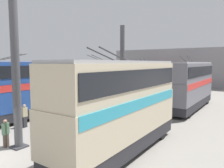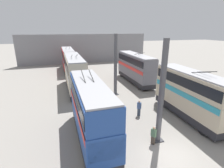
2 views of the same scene
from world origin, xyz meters
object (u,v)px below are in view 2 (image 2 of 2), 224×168
at_px(person_by_right_row, 113,121).
at_px(person_aisle_foreground, 153,135).
at_px(person_by_left_row, 160,103).
at_px(bus_right_mid, 74,71).
at_px(oil_drum, 106,118).
at_px(bus_left_near, 191,92).
at_px(bus_left_far, 135,66).
at_px(bus_right_near, 91,108).
at_px(bus_right_far, 68,58).
at_px(person_aisle_midway, 139,108).

bearing_deg(person_by_right_row, person_aisle_foreground, -54.45).
relative_size(person_aisle_foreground, person_by_right_row, 0.92).
bearing_deg(person_by_left_row, bus_right_mid, -84.46).
xyz_separation_m(bus_right_mid, oil_drum, (-11.25, -1.94, -2.61)).
distance_m(bus_left_near, person_aisle_foreground, 7.23).
relative_size(bus_left_far, person_by_left_row, 6.33).
relative_size(person_by_left_row, person_by_right_row, 0.98).
xyz_separation_m(bus_right_near, bus_right_far, (27.86, 0.00, -0.10)).
distance_m(bus_right_mid, oil_drum, 11.71).
xyz_separation_m(bus_left_far, bus_right_mid, (-1.21, 10.99, 0.15)).
height_order(person_aisle_midway, oil_drum, person_aisle_midway).
bearing_deg(person_aisle_midway, bus_left_near, 118.54).
relative_size(person_by_left_row, oil_drum, 1.94).
bearing_deg(person_by_right_row, bus_right_far, 89.53).
relative_size(bus_left_far, oil_drum, 12.30).
bearing_deg(bus_right_far, person_aisle_midway, -166.72).
relative_size(bus_right_near, person_aisle_midway, 5.37).
bearing_deg(person_by_left_row, bus_right_near, -14.39).
bearing_deg(person_aisle_foreground, bus_right_far, 73.28).
relative_size(bus_left_near, person_aisle_midway, 5.34).
distance_m(bus_right_mid, person_aisle_midway, 12.70).
distance_m(bus_left_far, bus_right_far, 16.90).
height_order(bus_right_near, bus_right_mid, bus_right_mid).
xyz_separation_m(bus_left_near, bus_left_far, (14.19, 0.00, -0.02)).
bearing_deg(bus_left_far, person_by_right_row, 148.44).
xyz_separation_m(bus_right_mid, person_by_left_row, (-10.60, -8.84, -2.12)).
bearing_deg(bus_right_mid, bus_left_near, -139.76).
bearing_deg(bus_left_near, person_aisle_midway, 69.01).
bearing_deg(bus_right_near, bus_left_near, -85.72).
bearing_deg(person_by_left_row, bus_left_near, 97.67).
xyz_separation_m(bus_left_far, person_aisle_foreground, (-17.33, 6.18, -2.03)).
bearing_deg(person_by_left_row, person_aisle_foreground, 19.48).
relative_size(bus_left_far, bus_right_mid, 1.00).
height_order(bus_right_near, person_by_left_row, bus_right_near).
relative_size(bus_right_near, person_by_right_row, 5.37).
bearing_deg(bus_right_far, person_by_right_row, -175.36).
bearing_deg(oil_drum, bus_left_far, -35.96).
relative_size(bus_left_near, bus_right_mid, 0.87).
bearing_deg(bus_right_near, bus_right_far, 0.00).
relative_size(bus_right_far, person_by_right_row, 6.10).
height_order(bus_left_far, bus_right_near, bus_right_near).
bearing_deg(bus_right_near, person_by_left_row, -70.09).
distance_m(bus_right_mid, bus_right_far, 14.05).
bearing_deg(person_aisle_foreground, bus_left_far, 44.59).
relative_size(person_by_right_row, oil_drum, 1.99).
distance_m(bus_right_near, bus_right_mid, 13.80).
xyz_separation_m(bus_right_near, bus_right_mid, (13.80, 0.00, 0.08)).
xyz_separation_m(bus_left_near, person_aisle_foreground, (-3.14, 6.18, -2.05)).
relative_size(bus_left_far, person_aisle_midway, 6.17).
bearing_deg(person_by_left_row, person_by_right_row, -13.76).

